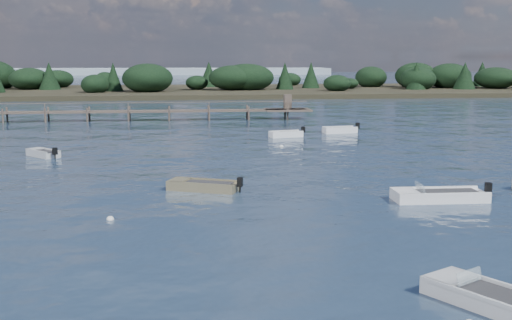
{
  "coord_description": "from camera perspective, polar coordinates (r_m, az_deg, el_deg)",
  "views": [
    {
      "loc": [
        -7.83,
        -21.6,
        6.79
      ],
      "look_at": [
        -3.57,
        14.0,
        1.0
      ],
      "focal_mm": 45.0,
      "sensor_mm": 36.0,
      "label": 1
    }
  ],
  "objects": [
    {
      "name": "tender_far_grey_b",
      "position": [
        58.22,
        7.46,
        2.56
      ],
      "size": [
        3.41,
        1.55,
        1.15
      ],
      "color": "silver",
      "rests_on": "ground"
    },
    {
      "name": "tender_far_white",
      "position": [
        54.8,
        2.68,
        2.2
      ],
      "size": [
        3.2,
        1.68,
        1.07
      ],
      "color": "silver",
      "rests_on": "ground"
    },
    {
      "name": "dinghy_mid_grey",
      "position": [
        33.11,
        -4.71,
        -2.46
      ],
      "size": [
        3.9,
        2.67,
        0.99
      ],
      "color": "#70684B",
      "rests_on": "ground"
    },
    {
      "name": "dinghy_mid_white_a",
      "position": [
        31.84,
        15.95,
        -3.23
      ],
      "size": [
        4.75,
        1.79,
        1.11
      ],
      "color": "silver",
      "rests_on": "ground"
    },
    {
      "name": "jetty",
      "position": [
        71.21,
        -18.11,
        4.04
      ],
      "size": [
        64.5,
        3.2,
        3.4
      ],
      "color": "brown",
      "rests_on": "ground"
    },
    {
      "name": "ground",
      "position": [
        82.26,
        -1.34,
        4.43
      ],
      "size": [
        400.0,
        400.0,
        0.0
      ],
      "primitive_type": "plane",
      "color": "#182639",
      "rests_on": "ground"
    },
    {
      "name": "buoy_c",
      "position": [
        27.81,
        -12.83,
        -5.19
      ],
      "size": [
        0.32,
        0.32,
        0.32
      ],
      "primitive_type": "sphere",
      "color": "silver",
      "rests_on": "ground"
    },
    {
      "name": "tender_far_grey",
      "position": [
        46.39,
        -18.39,
        0.46
      ],
      "size": [
        2.63,
        2.79,
        0.99
      ],
      "color": "#A3A7AA",
      "rests_on": "ground"
    },
    {
      "name": "dinghy_near_olive",
      "position": [
        19.08,
        20.54,
        -11.83
      ],
      "size": [
        3.31,
        4.24,
        1.06
      ],
      "color": "#A3A7AA",
      "rests_on": "ground"
    },
    {
      "name": "buoy_e",
      "position": [
        48.86,
        2.27,
        1.18
      ],
      "size": [
        0.32,
        0.32,
        0.32
      ],
      "primitive_type": "sphere",
      "color": "silver",
      "rests_on": "ground"
    },
    {
      "name": "far_headland",
      "position": [
        126.05,
        8.34,
        6.88
      ],
      "size": [
        190.0,
        40.0,
        5.8
      ],
      "color": "black",
      "rests_on": "ground"
    }
  ]
}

